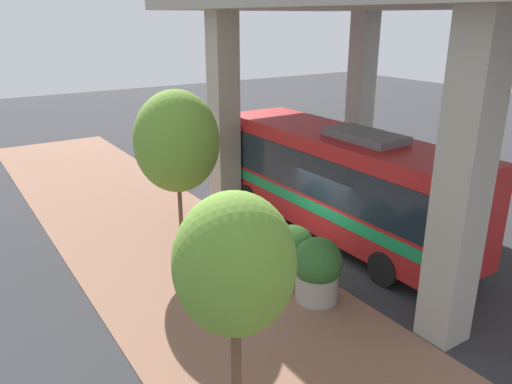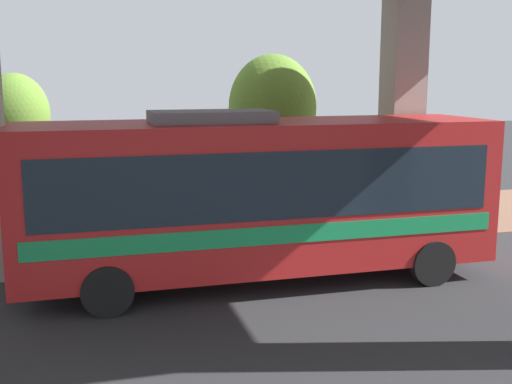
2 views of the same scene
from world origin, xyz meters
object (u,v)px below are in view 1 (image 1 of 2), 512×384
fire_hydrant (237,258)px  street_tree_near (235,265)px  planter_front (292,252)px  bus (339,178)px  planter_back (318,269)px  street_tree_far (177,142)px  planter_middle (235,219)px

fire_hydrant → street_tree_near: (-3.05, -5.00, 2.85)m
fire_hydrant → street_tree_near: size_ratio=0.22×
fire_hydrant → planter_front: (1.22, -1.03, 0.28)m
bus → street_tree_near: size_ratio=2.23×
bus → planter_back: bus is taller
street_tree_far → planter_front: bearing=-60.9°
planter_middle → planter_back: size_ratio=0.81×
bus → street_tree_near: 9.29m
planter_middle → planter_back: 4.49m
planter_middle → street_tree_near: 8.70m
bus → planter_middle: 3.73m
fire_hydrant → planter_back: size_ratio=0.57×
bus → fire_hydrant: bearing=-173.3°
fire_hydrant → planter_front: size_ratio=0.63×
bus → planter_front: bus is taller
fire_hydrant → street_tree_far: size_ratio=0.20×
planter_front → street_tree_far: size_ratio=0.31×
bus → planter_back: bearing=-138.9°
fire_hydrant → planter_back: 2.62m
planter_middle → street_tree_near: street_tree_near is taller
planter_middle → street_tree_near: (-4.27, -7.10, 2.64)m
bus → planter_middle: bearing=152.8°
planter_back → street_tree_near: 5.43m
street_tree_near → street_tree_far: size_ratio=0.89×
street_tree_far → fire_hydrant: bearing=-74.5°
bus → street_tree_near: bearing=-143.2°
planter_middle → street_tree_far: street_tree_far is taller
street_tree_near → street_tree_far: (2.40, 7.33, 0.22)m
bus → planter_front: size_ratio=6.46×
fire_hydrant → street_tree_far: bearing=105.5°
planter_middle → street_tree_far: 3.43m
planter_back → street_tree_far: bearing=109.4°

